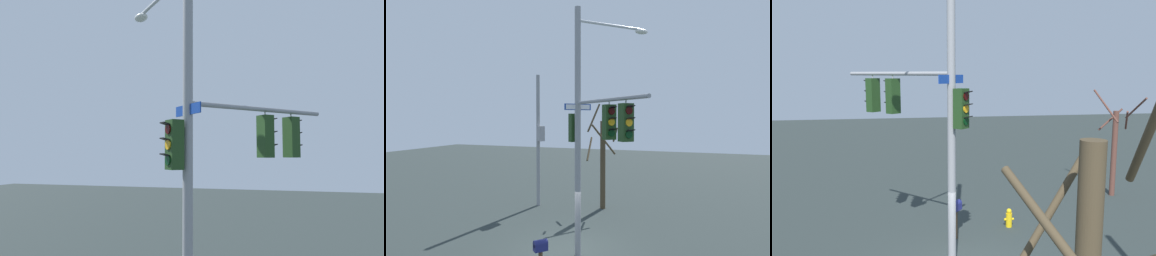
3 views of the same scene
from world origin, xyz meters
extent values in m
cylinder|color=gray|center=(0.44, -0.14, 4.75)|extent=(0.23, 0.23, 9.50)
cylinder|color=gray|center=(1.96, -1.67, 5.88)|extent=(3.13, 3.13, 0.12)
cube|color=#1E3D19|center=(2.07, -1.78, 5.18)|extent=(0.47, 0.46, 1.10)
cylinder|color=#2F0403|center=(2.18, -1.90, 5.52)|extent=(0.18, 0.17, 0.22)
cube|color=black|center=(2.23, -1.96, 5.64)|extent=(0.26, 0.26, 0.06)
cylinder|color=#F2A814|center=(2.18, -1.90, 5.18)|extent=(0.18, 0.17, 0.22)
cube|color=black|center=(2.23, -1.96, 5.30)|extent=(0.26, 0.26, 0.06)
cylinder|color=black|center=(2.18, -1.90, 4.84)|extent=(0.18, 0.17, 0.22)
cube|color=black|center=(2.23, -1.96, 4.96)|extent=(0.26, 0.26, 0.06)
cylinder|color=gray|center=(2.07, -1.78, 5.81)|extent=(0.04, 0.04, 0.15)
cube|color=#1E3D19|center=(2.73, -2.44, 5.18)|extent=(0.47, 0.47, 1.10)
cylinder|color=#2F0403|center=(2.85, -2.55, 5.52)|extent=(0.18, 0.18, 0.22)
cube|color=black|center=(2.90, -2.61, 5.64)|extent=(0.26, 0.26, 0.06)
cylinder|color=#F2A814|center=(2.85, -2.55, 5.18)|extent=(0.18, 0.18, 0.22)
cube|color=black|center=(2.90, -2.61, 5.30)|extent=(0.26, 0.26, 0.06)
cylinder|color=black|center=(2.85, -2.55, 4.84)|extent=(0.18, 0.18, 0.22)
cube|color=black|center=(2.90, -2.61, 4.96)|extent=(0.26, 0.26, 0.06)
cylinder|color=gray|center=(2.73, -2.44, 5.81)|extent=(0.04, 0.04, 0.15)
cube|color=#1E3D19|center=(0.20, 0.10, 4.93)|extent=(0.47, 0.47, 1.10)
cylinder|color=#2F0403|center=(0.08, 0.21, 5.27)|extent=(0.18, 0.18, 0.22)
cube|color=black|center=(0.03, 0.26, 5.39)|extent=(0.26, 0.26, 0.06)
cylinder|color=#F2A814|center=(0.08, 0.21, 4.93)|extent=(0.18, 0.18, 0.22)
cube|color=black|center=(0.03, 0.26, 5.05)|extent=(0.26, 0.26, 0.06)
cylinder|color=black|center=(0.08, 0.21, 4.59)|extent=(0.18, 0.18, 0.22)
cube|color=black|center=(0.03, 0.26, 4.71)|extent=(0.26, 0.26, 0.06)
cube|color=navy|center=(0.44, -0.14, 5.73)|extent=(0.79, 0.80, 0.24)
cube|color=white|center=(0.45, -0.16, 5.73)|extent=(0.71, 0.72, 0.18)
cylinder|color=yellow|center=(-2.18, -3.12, 0.28)|extent=(0.24, 0.24, 0.55)
sphere|color=yellow|center=(-2.18, -3.12, 0.63)|extent=(0.20, 0.20, 0.20)
cylinder|color=yellow|center=(-2.32, -3.12, 0.30)|extent=(0.10, 0.09, 0.09)
cylinder|color=yellow|center=(-2.04, -3.12, 0.30)|extent=(0.10, 0.09, 0.09)
cube|color=#4C3823|center=(-0.01, -2.44, 0.53)|extent=(0.10, 0.10, 1.05)
cube|color=navy|center=(-0.01, -2.44, 1.17)|extent=(0.47, 0.49, 0.24)
cylinder|color=navy|center=(-0.01, -2.44, 1.29)|extent=(0.47, 0.49, 0.24)
cylinder|color=#473A27|center=(-0.13, 5.72, 4.10)|extent=(1.34, 0.54, 1.72)
cylinder|color=#473A27|center=(-0.94, 6.50, 5.33)|extent=(0.47, 1.32, 1.69)
cylinder|color=#473A27|center=(0.33, 6.58, 4.32)|extent=(0.62, 1.42, 0.92)
cylinder|color=brown|center=(-8.21, -5.99, 2.06)|extent=(0.26, 0.26, 4.13)
cylinder|color=brown|center=(-7.51, -5.76, 4.40)|extent=(0.57, 1.47, 1.47)
cylinder|color=brown|center=(-8.26, -6.55, 3.65)|extent=(1.19, 0.21, 1.10)
cylinder|color=brown|center=(-8.61, -5.75, 3.70)|extent=(0.59, 0.91, 0.98)
cylinder|color=brown|center=(-9.12, -5.87, 4.24)|extent=(0.34, 1.90, 1.17)
camera|label=1|loc=(-7.11, -2.25, 4.72)|focal=32.52mm
camera|label=2|loc=(4.49, -11.39, 5.31)|focal=29.43mm
camera|label=3|loc=(1.81, 10.22, 5.89)|focal=35.05mm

